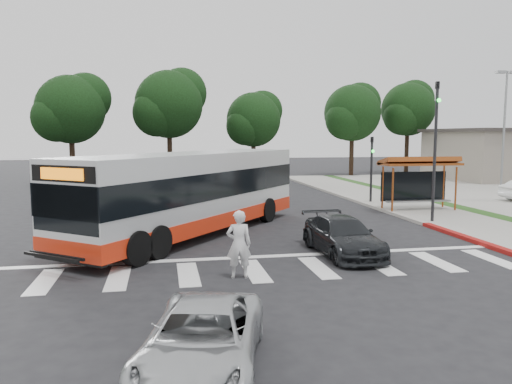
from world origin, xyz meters
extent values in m
plane|color=black|center=(0.00, 0.00, 0.00)|extent=(140.00, 140.00, 0.00)
cube|color=gray|center=(11.00, 8.00, 0.06)|extent=(4.00, 40.00, 0.12)
cube|color=#9E9991|center=(9.00, 8.00, 0.07)|extent=(0.30, 40.00, 0.15)
cube|color=maroon|center=(9.00, -2.00, 0.08)|extent=(0.32, 6.00, 0.15)
cube|color=silver|center=(0.00, -5.00, 0.01)|extent=(18.00, 2.60, 0.01)
cylinder|color=brown|center=(9.00, 4.40, 1.27)|extent=(0.10, 0.10, 2.30)
cylinder|color=brown|center=(12.60, 4.40, 1.27)|extent=(0.10, 0.10, 2.30)
cylinder|color=brown|center=(9.00, 5.60, 1.27)|extent=(0.10, 0.10, 2.30)
cylinder|color=brown|center=(12.60, 5.60, 1.27)|extent=(0.10, 0.10, 2.30)
cube|color=brown|center=(10.80, 5.00, 2.57)|extent=(4.20, 1.60, 0.12)
cube|color=brown|center=(10.80, 5.05, 2.72)|extent=(4.20, 1.32, 0.51)
cube|color=black|center=(10.80, 5.60, 1.32)|extent=(3.80, 0.06, 1.60)
cube|color=gray|center=(10.80, 5.00, 0.57)|extent=(3.60, 0.40, 0.08)
cylinder|color=black|center=(9.60, 1.50, 3.25)|extent=(0.14, 0.14, 6.50)
imported|color=black|center=(9.60, 1.50, 6.00)|extent=(0.16, 0.20, 1.00)
sphere|color=#19E533|center=(9.60, 1.32, 5.65)|extent=(0.18, 0.18, 0.18)
cylinder|color=black|center=(9.60, 8.50, 2.00)|extent=(0.14, 0.14, 4.00)
imported|color=black|center=(9.60, 8.50, 3.50)|extent=(0.16, 0.20, 1.00)
sphere|color=#19E533|center=(9.60, 8.32, 3.15)|extent=(0.18, 0.18, 0.18)
cylinder|color=gray|center=(24.00, 16.00, 4.60)|extent=(0.18, 0.18, 9.00)
cube|color=gray|center=(23.45, 16.00, 9.00)|extent=(0.80, 0.35, 0.22)
cylinder|color=black|center=(16.00, 28.00, 2.30)|extent=(0.44, 0.44, 4.40)
sphere|color=black|center=(16.00, 28.00, 6.30)|extent=(5.60, 5.60, 5.60)
sphere|color=black|center=(17.12, 28.84, 7.30)|extent=(4.20, 4.20, 4.20)
sphere|color=black|center=(15.02, 27.30, 5.60)|extent=(3.92, 3.92, 3.92)
cylinder|color=black|center=(23.00, 30.00, 2.42)|extent=(0.44, 0.44, 4.84)
sphere|color=black|center=(23.00, 30.00, 6.82)|extent=(5.60, 5.60, 5.60)
sphere|color=black|center=(24.12, 30.84, 7.92)|extent=(4.20, 4.20, 4.20)
sphere|color=black|center=(22.02, 29.30, 6.05)|extent=(3.92, 3.92, 3.92)
cylinder|color=black|center=(-2.00, 26.00, 2.42)|extent=(0.44, 0.44, 4.84)
sphere|color=black|center=(-2.00, 26.00, 6.82)|extent=(6.00, 6.00, 6.00)
sphere|color=black|center=(-0.80, 26.90, 7.92)|extent=(4.50, 4.50, 4.50)
sphere|color=black|center=(-3.05, 25.25, 6.05)|extent=(4.20, 4.20, 4.20)
cylinder|color=black|center=(6.00, 28.00, 1.98)|extent=(0.44, 0.44, 3.96)
sphere|color=black|center=(6.00, 28.00, 5.58)|extent=(5.20, 5.20, 5.20)
sphere|color=black|center=(7.04, 28.78, 6.48)|extent=(3.90, 3.90, 3.90)
sphere|color=black|center=(5.09, 27.35, 4.95)|extent=(3.64, 3.64, 3.64)
cylinder|color=black|center=(-10.00, 24.00, 2.20)|extent=(0.44, 0.44, 4.40)
sphere|color=black|center=(-10.00, 24.00, 6.20)|extent=(5.60, 5.60, 5.60)
sphere|color=black|center=(-8.88, 24.84, 7.20)|extent=(4.20, 4.20, 4.20)
sphere|color=black|center=(-10.98, 23.30, 5.50)|extent=(3.92, 3.92, 3.92)
imported|color=silver|center=(-0.58, -5.61, 0.98)|extent=(0.75, 0.52, 1.96)
imported|color=black|center=(3.35, -3.46, 0.64)|extent=(1.99, 4.49, 1.28)
imported|color=#B8BBBD|center=(-2.07, -11.20, 0.58)|extent=(2.89, 4.53, 1.16)
camera|label=1|loc=(-2.68, -19.46, 4.08)|focal=35.00mm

